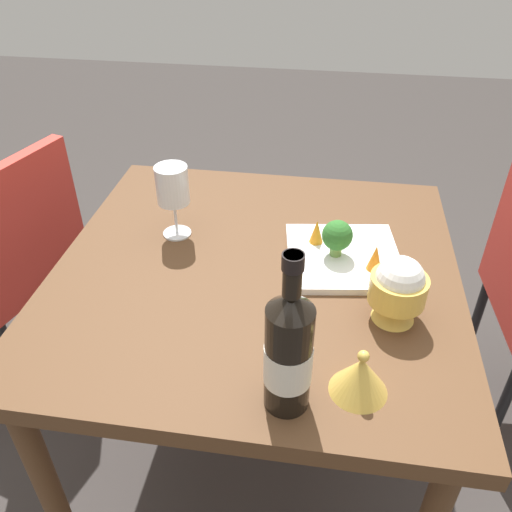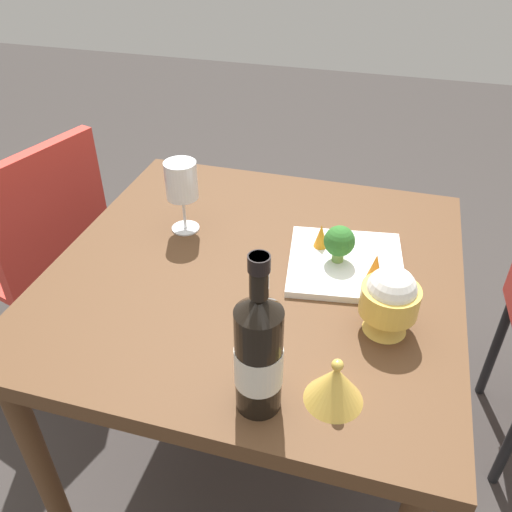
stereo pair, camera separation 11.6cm
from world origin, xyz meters
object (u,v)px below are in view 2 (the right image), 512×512
Objects in this scene: rice_bowl at (390,300)px; serving_plate at (346,263)px; chair_by_wall at (41,239)px; wine_glass at (181,182)px; rice_bowl_lid at (335,384)px; carrot_garnish_left at (321,236)px; wine_bottle at (259,353)px; carrot_garnish_right at (375,266)px; broccoli_floret at (339,242)px.

serving_plate is at bearing 119.15° from rice_bowl.
chair_by_wall is 0.68m from wine_glass.
wine_glass is 1.79× the size of rice_bowl_lid.
rice_bowl is 2.47× the size of carrot_garnish_left.
rice_bowl is (0.19, 0.23, -0.04)m from wine_bottle.
chair_by_wall is 1.01m from serving_plate.
wine_glass is 2.96× the size of carrot_garnish_right.
broccoli_floret is (0.38, -0.05, -0.06)m from wine_glass.
chair_by_wall reaches higher than serving_plate.
carrot_garnish_left is at bearing 148.39° from serving_plate.
chair_by_wall is at bearing 145.69° from wine_bottle.
carrot_garnish_left is at bearing 126.96° from rice_bowl.
chair_by_wall is 14.05× the size of carrot_garnish_right.
chair_by_wall is at bearing 169.14° from serving_plate.
broccoli_floret is at bearing 97.82° from rice_bowl_lid.
carrot_garnish_right is (0.47, -0.09, -0.08)m from wine_glass.
rice_bowl reaches higher than serving_plate.
broccoli_floret is at bearing -43.49° from carrot_garnish_left.
chair_by_wall is at bearing 150.71° from rice_bowl_lid.
wine_bottle is 2.12× the size of rice_bowl.
wine_bottle is at bearing -99.35° from broccoli_floret.
rice_bowl is at bearing -60.85° from serving_plate.
broccoli_floret is (0.07, 0.41, -0.05)m from wine_bottle.
carrot_garnish_left is at bearing 136.51° from broccoli_floret.
wine_bottle reaches higher than rice_bowl.
rice_bowl_lid is 0.42m from carrot_garnish_left.
wine_glass is 0.63× the size of serving_plate.
serving_plate is (0.96, -0.18, 0.23)m from chair_by_wall.
carrot_garnish_right is at bearing -26.12° from broccoli_floret.
rice_bowl_lid is (1.00, -0.56, 0.26)m from chair_by_wall.
wine_bottle is at bearing -161.15° from rice_bowl_lid.
rice_bowl_lid is (-0.07, -0.19, -0.04)m from rice_bowl.
rice_bowl_lid is at bearing -44.19° from wine_glass.
rice_bowl reaches higher than broccoli_floret.
wine_glass reaches higher than broccoli_floret.
carrot_garnish_left is (0.90, -0.14, 0.27)m from chair_by_wall.
chair_by_wall is 4.75× the size of wine_glass.
broccoli_floret is (-0.12, 0.18, -0.01)m from rice_bowl.
wine_bottle reaches higher than chair_by_wall.
chair_by_wall is 0.95m from carrot_garnish_left.
wine_bottle is 3.01× the size of rice_bowl_lid.
broccoli_floret is at bearing -85.58° from chair_by_wall.
rice_bowl_lid reaches higher than carrot_garnish_left.
serving_plate is at bearing 94.91° from rice_bowl_lid.
wine_glass is 0.42m from serving_plate.
chair_by_wall is 1.16m from rice_bowl.
wine_glass is at bearing 168.78° from carrot_garnish_right.
wine_bottle is at bearing -128.43° from rice_bowl.
broccoli_floret is 1.49× the size of carrot_garnish_left.
wine_bottle reaches higher than broccoli_floret.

